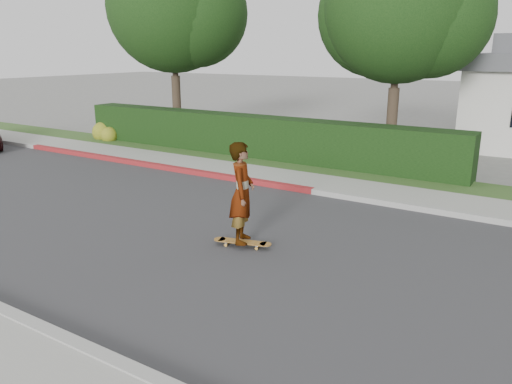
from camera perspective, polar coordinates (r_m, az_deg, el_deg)
ground at (r=10.69m, az=-8.10°, el=-4.58°), size 120.00×120.00×0.00m
road at (r=10.69m, az=-8.10°, el=-4.55°), size 60.00×8.00×0.01m
curb_near at (r=8.27m, az=-27.12°, el=-12.09°), size 60.00×0.20×0.15m
curb_far at (r=13.89m, az=2.81°, el=0.70°), size 60.00×0.20×0.15m
curb_red_section at (r=16.83m, az=-12.20°, el=3.07°), size 12.00×0.21×0.15m
sidewalk_far at (r=14.66m, az=4.54°, el=1.42°), size 60.00×1.60×0.12m
planting_strip at (r=16.06m, az=7.20°, el=2.59°), size 60.00×1.60×0.10m
hedge at (r=17.86m, az=-0.67°, el=6.35°), size 15.00×1.00×1.50m
flowering_shrub at (r=22.16m, az=-16.87°, el=6.45°), size 1.40×1.00×0.90m
tree_left at (r=21.57m, az=-9.18°, el=19.83°), size 5.99×5.21×8.00m
tree_center at (r=17.57m, az=16.26°, el=19.19°), size 5.66×4.84×7.44m
skateboard at (r=9.79m, az=-1.57°, el=-5.74°), size 1.18×0.54×0.11m
skateboarder at (r=9.47m, az=-1.61°, el=-0.12°), size 0.73×0.85×1.96m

